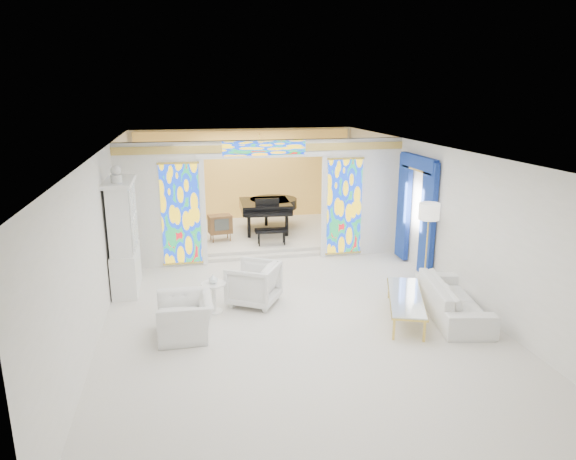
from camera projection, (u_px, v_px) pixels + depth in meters
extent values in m
plane|color=beige|center=(280.00, 288.00, 11.13)|extent=(12.00, 12.00, 0.00)
cube|color=white|center=(279.00, 149.00, 10.34)|extent=(7.00, 12.00, 0.02)
cube|color=white|center=(244.00, 176.00, 16.41)|extent=(7.00, 0.02, 3.00)
cube|color=white|center=(393.00, 366.00, 5.06)|extent=(7.00, 0.02, 3.00)
cube|color=white|center=(104.00, 230.00, 10.05)|extent=(0.02, 12.00, 3.00)
cube|color=white|center=(434.00, 213.00, 11.42)|extent=(0.02, 12.00, 3.00)
cube|color=white|center=(160.00, 206.00, 12.14)|extent=(2.00, 0.18, 3.00)
cube|color=white|center=(361.00, 197.00, 13.12)|extent=(2.00, 0.18, 3.00)
cube|color=white|center=(264.00, 148.00, 12.29)|extent=(3.00, 0.18, 0.40)
cube|color=white|center=(203.00, 213.00, 12.29)|extent=(0.12, 0.06, 2.60)
cube|color=white|center=(324.00, 208.00, 12.88)|extent=(0.12, 0.06, 2.60)
cube|color=white|center=(264.00, 155.00, 12.23)|extent=(3.24, 0.06, 0.12)
cube|color=#DFBD54|center=(264.00, 148.00, 12.19)|extent=(7.00, 0.05, 0.18)
cube|color=gold|center=(181.00, 214.00, 12.18)|extent=(0.90, 0.04, 2.40)
cube|color=gold|center=(344.00, 207.00, 12.97)|extent=(0.90, 0.04, 2.40)
cube|color=gold|center=(264.00, 148.00, 12.18)|extent=(2.00, 0.04, 0.34)
cube|color=beige|center=(253.00, 234.00, 14.98)|extent=(6.80, 3.80, 0.18)
cube|color=#F7C055|center=(245.00, 177.00, 16.29)|extent=(6.70, 0.10, 2.90)
cylinder|color=gold|center=(260.00, 150.00, 14.28)|extent=(0.48, 0.48, 0.30)
cube|color=navy|center=(428.00, 219.00, 11.49)|extent=(0.12, 0.55, 2.60)
cube|color=navy|center=(404.00, 207.00, 12.72)|extent=(0.12, 0.55, 2.60)
cube|color=navy|center=(419.00, 162.00, 11.79)|extent=(0.14, 1.70, 0.30)
cube|color=gold|center=(418.00, 169.00, 11.83)|extent=(0.12, 1.50, 0.06)
cube|color=white|center=(126.00, 269.00, 10.95)|extent=(0.50, 1.40, 0.90)
cube|color=white|center=(122.00, 217.00, 10.65)|extent=(0.44, 1.30, 1.40)
cube|color=white|center=(133.00, 216.00, 10.69)|extent=(0.01, 1.20, 1.30)
cube|color=white|center=(119.00, 182.00, 10.45)|extent=(0.56, 1.46, 0.08)
cylinder|color=white|center=(116.00, 179.00, 10.09)|extent=(0.22, 0.22, 0.16)
sphere|color=white|center=(116.00, 171.00, 10.05)|extent=(0.20, 0.20, 0.20)
imported|color=silver|center=(185.00, 317.00, 8.88)|extent=(0.96, 1.09, 0.70)
imported|color=white|center=(254.00, 284.00, 10.21)|extent=(1.26, 1.25, 0.85)
imported|color=silver|center=(453.00, 299.00, 9.69)|extent=(1.30, 2.39, 0.66)
cylinder|color=white|center=(213.00, 284.00, 9.76)|extent=(0.60, 0.60, 0.03)
cylinder|color=white|center=(214.00, 298.00, 9.83)|extent=(0.10, 0.10, 0.56)
cylinder|color=white|center=(214.00, 311.00, 9.90)|extent=(0.40, 0.40, 0.03)
imported|color=white|center=(213.00, 279.00, 9.73)|extent=(0.23, 0.23, 0.18)
cube|color=white|center=(406.00, 297.00, 9.55)|extent=(1.22, 2.04, 0.04)
cube|color=gold|center=(406.00, 298.00, 9.55)|extent=(1.26, 2.08, 0.03)
cube|color=gold|center=(394.00, 329.00, 8.75)|extent=(0.05, 0.05, 0.40)
cube|color=gold|center=(424.00, 331.00, 8.68)|extent=(0.05, 0.05, 0.40)
cube|color=gold|center=(389.00, 289.00, 10.53)|extent=(0.05, 0.05, 0.40)
cube|color=gold|center=(414.00, 290.00, 10.46)|extent=(0.05, 0.05, 0.40)
cylinder|color=gold|center=(424.00, 282.00, 11.40)|extent=(0.33, 0.33, 0.03)
cylinder|color=gold|center=(427.00, 247.00, 11.19)|extent=(0.04, 0.04, 1.66)
cylinder|color=white|center=(429.00, 211.00, 10.98)|extent=(0.47, 0.47, 0.35)
cube|color=black|center=(265.00, 206.00, 14.85)|extent=(1.47, 1.56, 0.27)
cylinder|color=black|center=(273.00, 203.00, 15.22)|extent=(1.45, 1.45, 0.27)
cube|color=black|center=(269.00, 214.00, 14.03)|extent=(1.32, 0.35, 0.10)
cube|color=white|center=(269.00, 214.00, 13.96)|extent=(1.21, 0.15, 0.03)
cube|color=black|center=(267.00, 203.00, 14.29)|extent=(0.68, 0.06, 0.24)
cube|color=black|center=(271.00, 230.00, 13.56)|extent=(0.88, 0.38, 0.08)
cylinder|color=black|center=(249.00, 227.00, 14.24)|extent=(0.10, 0.10, 0.60)
cylinder|color=black|center=(287.00, 226.00, 14.40)|extent=(0.10, 0.10, 0.60)
cylinder|color=black|center=(266.00, 216.00, 15.53)|extent=(0.10, 0.10, 0.60)
cube|color=brown|center=(220.00, 224.00, 13.91)|extent=(0.66, 0.50, 0.49)
cube|color=#373C39|center=(222.00, 225.00, 13.72)|extent=(0.39, 0.08, 0.31)
cone|color=brown|center=(213.00, 239.00, 13.79)|extent=(0.04, 0.04, 0.22)
cone|color=brown|center=(230.00, 237.00, 13.95)|extent=(0.04, 0.04, 0.22)
cone|color=brown|center=(211.00, 236.00, 14.06)|extent=(0.04, 0.04, 0.22)
cone|color=brown|center=(228.00, 234.00, 14.22)|extent=(0.04, 0.04, 0.22)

